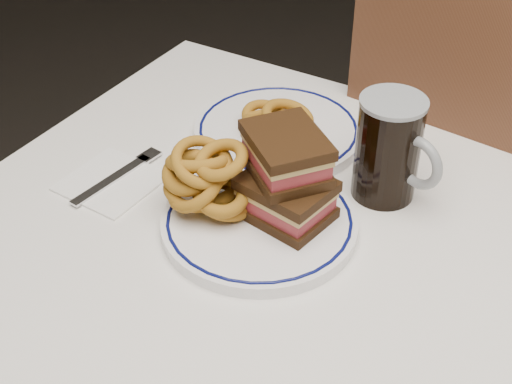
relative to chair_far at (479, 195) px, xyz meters
The scene contains 10 objects.
dining_table 0.52m from the chair_far, 89.37° to the right, with size 1.27×0.87×0.75m.
chair_far is the anchor object (origin of this frame).
main_plate 0.59m from the chair_far, 110.71° to the right, with size 0.27×0.27×0.02m.
reuben_sandwich 0.59m from the chair_far, 109.54° to the right, with size 0.15×0.15×0.12m.
onion_rings_main 0.65m from the chair_far, 117.15° to the right, with size 0.14×0.14×0.12m.
ketchup_ramekin 0.52m from the chair_far, 115.64° to the right, with size 0.06×0.06×0.03m.
beer_mug 0.46m from the chair_far, 102.36° to the right, with size 0.14×0.09×0.16m.
far_plate 0.47m from the chair_far, 133.84° to the right, with size 0.27×0.27×0.02m.
onion_rings_far 0.49m from the chair_far, 133.09° to the right, with size 0.13×0.13×0.07m.
napkin_fork 0.72m from the chair_far, 129.39° to the right, with size 0.14×0.17×0.01m.
Camera 1 is at (0.18, -0.65, 1.40)m, focal length 50.00 mm.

